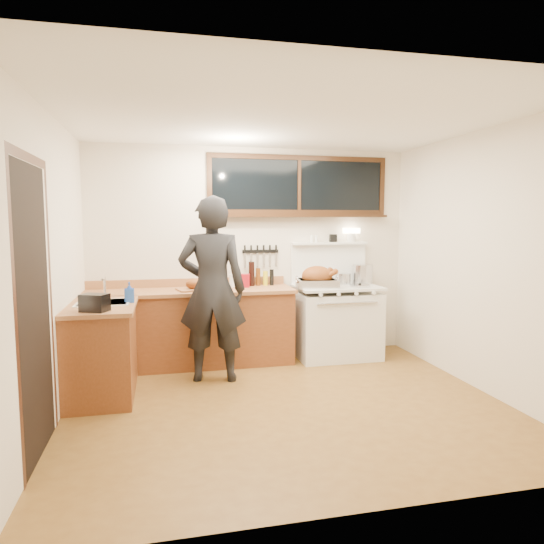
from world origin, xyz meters
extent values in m
cube|color=brown|center=(0.00, 0.00, -0.01)|extent=(4.00, 3.50, 0.02)
cube|color=beige|center=(0.00, 1.77, 1.30)|extent=(4.00, 0.05, 2.60)
cube|color=beige|center=(0.00, -1.77, 1.30)|extent=(4.00, 0.05, 2.60)
cube|color=beige|center=(-2.02, 0.00, 1.30)|extent=(0.05, 3.50, 2.60)
cube|color=beige|center=(2.02, 0.00, 1.30)|extent=(0.05, 3.50, 2.60)
cube|color=white|center=(0.00, 0.00, 2.62)|extent=(4.00, 3.50, 0.05)
cube|color=#623015|center=(-0.80, 1.45, 0.43)|extent=(2.40, 0.60, 0.86)
cube|color=#9A643D|center=(-0.80, 1.44, 0.88)|extent=(2.44, 0.64, 0.04)
cube|color=#9A643D|center=(-0.80, 1.74, 0.95)|extent=(2.40, 0.03, 0.10)
sphere|color=#B78C38|center=(-1.80, 1.17, 0.70)|extent=(0.03, 0.03, 0.03)
sphere|color=#B78C38|center=(-1.30, 1.17, 0.70)|extent=(0.03, 0.03, 0.03)
sphere|color=#B78C38|center=(-0.80, 1.17, 0.70)|extent=(0.03, 0.03, 0.03)
sphere|color=#B78C38|center=(-0.30, 1.17, 0.70)|extent=(0.03, 0.03, 0.03)
sphere|color=#B78C38|center=(0.15, 1.17, 0.70)|extent=(0.03, 0.03, 0.03)
cube|color=#623015|center=(-1.70, 0.62, 0.43)|extent=(0.60, 1.05, 0.86)
cube|color=#9A643D|center=(-1.69, 0.62, 0.88)|extent=(0.64, 1.09, 0.04)
cube|color=white|center=(-1.68, 0.70, 0.84)|extent=(0.45, 0.40, 0.14)
cube|color=white|center=(-1.68, 0.70, 0.91)|extent=(0.50, 0.45, 0.01)
cylinder|color=silver|center=(-1.68, 0.88, 1.02)|extent=(0.02, 0.02, 0.24)
cylinder|color=silver|center=(-1.68, 0.80, 1.13)|extent=(0.02, 0.18, 0.02)
cube|color=white|center=(1.00, 1.40, 0.41)|extent=(1.00, 0.70, 0.82)
cube|color=white|center=(1.00, 1.40, 0.89)|extent=(1.02, 0.72, 0.03)
cube|color=white|center=(1.00, 1.06, 0.52)|extent=(0.88, 0.02, 0.46)
cylinder|color=silver|center=(1.00, 1.03, 0.74)|extent=(0.75, 0.02, 0.02)
cylinder|color=white|center=(0.67, 1.04, 0.85)|extent=(0.04, 0.03, 0.04)
cylinder|color=white|center=(0.89, 1.04, 0.85)|extent=(0.04, 0.03, 0.04)
cylinder|color=white|center=(1.11, 1.04, 0.85)|extent=(0.04, 0.03, 0.04)
cylinder|color=white|center=(1.33, 1.04, 0.85)|extent=(0.04, 0.03, 0.04)
cube|color=white|center=(1.00, 1.72, 1.15)|extent=(1.00, 0.05, 0.50)
cube|color=white|center=(1.00, 1.69, 1.41)|extent=(1.00, 0.12, 0.03)
cylinder|color=white|center=(1.30, 1.69, 1.49)|extent=(0.11, 0.11, 0.11)
cube|color=#FFE5B2|center=(1.30, 1.69, 1.57)|extent=(0.20, 0.10, 0.07)
cube|color=black|center=(1.05, 1.69, 1.48)|extent=(0.09, 0.05, 0.10)
cylinder|color=white|center=(0.82, 1.69, 1.47)|extent=(0.04, 0.04, 0.09)
cylinder|color=white|center=(0.76, 1.69, 1.47)|extent=(0.04, 0.04, 0.09)
cube|color=black|center=(0.60, 1.73, 2.15)|extent=(2.20, 0.01, 0.62)
cube|color=black|center=(0.60, 1.73, 2.49)|extent=(2.32, 0.04, 0.06)
cube|color=black|center=(0.60, 1.73, 1.81)|extent=(2.32, 0.04, 0.06)
cube|color=black|center=(-0.53, 1.73, 2.15)|extent=(0.06, 0.04, 0.62)
cube|color=black|center=(1.73, 1.73, 2.15)|extent=(0.06, 0.04, 0.62)
cube|color=black|center=(0.60, 1.73, 2.15)|extent=(0.04, 0.04, 0.62)
cube|color=black|center=(0.60, 1.68, 1.76)|extent=(2.32, 0.13, 0.03)
cube|color=black|center=(-1.99, -0.55, 1.05)|extent=(0.01, 0.86, 2.10)
cube|color=black|center=(-1.99, -1.03, 1.05)|extent=(0.01, 0.07, 2.10)
cube|color=black|center=(-1.99, -0.07, 1.05)|extent=(0.01, 0.07, 2.10)
cube|color=black|center=(-1.99, -0.55, 2.14)|extent=(0.01, 1.04, 0.07)
cube|color=black|center=(0.10, 1.74, 1.32)|extent=(0.46, 0.02, 0.04)
cube|color=silver|center=(-0.10, 1.72, 1.21)|extent=(0.02, 0.00, 0.18)
cube|color=black|center=(-0.10, 1.72, 1.35)|extent=(0.02, 0.02, 0.10)
cube|color=silver|center=(-0.02, 1.72, 1.21)|extent=(0.02, 0.00, 0.18)
cube|color=black|center=(-0.02, 1.72, 1.35)|extent=(0.02, 0.02, 0.10)
cube|color=silver|center=(0.06, 1.72, 1.21)|extent=(0.02, 0.00, 0.18)
cube|color=black|center=(0.06, 1.72, 1.35)|extent=(0.02, 0.02, 0.10)
cube|color=silver|center=(0.14, 1.72, 1.21)|extent=(0.03, 0.00, 0.18)
cube|color=black|center=(0.14, 1.72, 1.35)|extent=(0.02, 0.02, 0.10)
cube|color=silver|center=(0.22, 1.72, 1.21)|extent=(0.03, 0.00, 0.18)
cube|color=black|center=(0.22, 1.72, 1.35)|extent=(0.02, 0.02, 0.10)
cube|color=silver|center=(0.30, 1.72, 1.21)|extent=(0.03, 0.00, 0.18)
cube|color=black|center=(0.30, 1.72, 1.35)|extent=(0.02, 0.02, 0.10)
imported|color=black|center=(-0.60, 0.85, 0.98)|extent=(0.79, 0.59, 1.96)
imported|color=#2049A4|center=(-1.43, 0.68, 1.00)|extent=(0.09, 0.09, 0.20)
cube|color=black|center=(-1.70, 0.25, 0.98)|extent=(0.27, 0.24, 0.16)
cube|color=#9A643D|center=(-0.75, 1.39, 0.91)|extent=(0.44, 0.37, 0.02)
ellipsoid|color=brown|center=(-0.75, 1.39, 0.97)|extent=(0.24, 0.19, 0.12)
sphere|color=brown|center=(-0.65, 1.44, 1.00)|extent=(0.05, 0.05, 0.05)
sphere|color=brown|center=(-0.65, 1.34, 1.00)|extent=(0.05, 0.05, 0.05)
cube|color=silver|center=(0.72, 1.32, 0.95)|extent=(0.53, 0.43, 0.10)
cube|color=#3F3F42|center=(0.72, 1.32, 0.98)|extent=(0.47, 0.37, 0.03)
torus|color=silver|center=(0.46, 1.32, 1.00)|extent=(0.03, 0.10, 0.10)
torus|color=silver|center=(0.97, 1.32, 1.00)|extent=(0.03, 0.10, 0.10)
ellipsoid|color=brown|center=(0.72, 1.32, 1.04)|extent=(0.41, 0.34, 0.24)
cylinder|color=brown|center=(0.84, 1.23, 1.06)|extent=(0.14, 0.08, 0.10)
sphere|color=brown|center=(0.91, 1.23, 1.09)|extent=(0.07, 0.07, 0.07)
cylinder|color=brown|center=(0.84, 1.41, 1.06)|extent=(0.14, 0.08, 0.10)
sphere|color=brown|center=(0.91, 1.41, 1.09)|extent=(0.07, 0.07, 0.07)
cylinder|color=silver|center=(1.40, 1.54, 1.02)|extent=(0.35, 0.35, 0.24)
cylinder|color=silver|center=(1.15, 1.55, 0.97)|extent=(0.22, 0.22, 0.14)
cylinder|color=black|center=(1.11, 1.67, 1.02)|extent=(0.06, 0.18, 0.02)
cylinder|color=silver|center=(1.26, 1.28, 0.91)|extent=(0.29, 0.29, 0.02)
sphere|color=black|center=(1.26, 1.28, 0.93)|extent=(0.03, 0.03, 0.03)
cube|color=maroon|center=(-0.13, 1.51, 0.98)|extent=(0.13, 0.11, 0.16)
cylinder|color=white|center=(-0.28, 1.57, 0.98)|extent=(0.10, 0.10, 0.15)
cylinder|color=black|center=(-0.03, 1.63, 1.05)|extent=(0.07, 0.07, 0.30)
cylinder|color=black|center=(0.05, 1.63, 1.01)|extent=(0.06, 0.06, 0.22)
cylinder|color=black|center=(0.14, 1.63, 0.99)|extent=(0.06, 0.06, 0.18)
cylinder|color=black|center=(0.22, 1.63, 1.00)|extent=(0.05, 0.05, 0.20)
camera|label=1|loc=(-1.10, -4.23, 1.70)|focal=32.00mm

